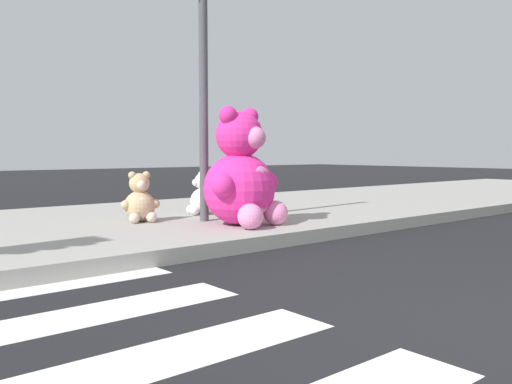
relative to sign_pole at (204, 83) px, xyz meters
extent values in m
cube|color=#9E9B93|center=(-1.00, 0.80, -1.77)|extent=(28.00, 4.40, 0.15)
cylinder|color=#4C4C51|center=(0.00, 0.00, -0.10)|extent=(0.11, 0.11, 3.20)
sphere|color=#F22D93|center=(0.12, -0.55, -1.27)|extent=(0.85, 0.85, 0.85)
ellipsoid|color=pink|center=(0.18, -0.85, -1.27)|extent=(0.49, 0.28, 0.55)
sphere|color=#F22D93|center=(0.12, -0.55, -0.64)|extent=(0.56, 0.56, 0.56)
sphere|color=pink|center=(0.17, -0.78, -0.68)|extent=(0.25, 0.25, 0.25)
sphere|color=#F22D93|center=(0.31, -0.51, -0.42)|extent=(0.21, 0.21, 0.21)
sphere|color=#F22D93|center=(0.54, -0.57, -1.21)|extent=(0.26, 0.26, 0.26)
sphere|color=pink|center=(0.42, -0.85, -1.55)|extent=(0.29, 0.29, 0.29)
sphere|color=#F22D93|center=(-0.07, -0.59, -0.42)|extent=(0.21, 0.21, 0.21)
sphere|color=#F22D93|center=(-0.25, -0.73, -1.21)|extent=(0.26, 0.26, 0.26)
sphere|color=pink|center=(-0.03, -0.95, -1.55)|extent=(0.29, 0.29, 0.29)
sphere|color=white|center=(0.41, 0.62, -1.52)|extent=(0.37, 0.37, 0.37)
ellipsoid|color=white|center=(0.28, 0.66, -1.52)|extent=(0.14, 0.22, 0.24)
sphere|color=white|center=(0.41, 0.62, -1.24)|extent=(0.24, 0.24, 0.24)
sphere|color=white|center=(0.31, 0.65, -1.26)|extent=(0.11, 0.11, 0.11)
sphere|color=white|center=(0.38, 0.54, -1.15)|extent=(0.09, 0.09, 0.09)
sphere|color=white|center=(0.31, 0.47, -1.49)|extent=(0.11, 0.11, 0.11)
sphere|color=white|center=(0.23, 0.57, -1.63)|extent=(0.13, 0.13, 0.13)
sphere|color=white|center=(0.43, 0.70, -1.15)|extent=(0.09, 0.09, 0.09)
sphere|color=white|center=(0.42, 0.80, -1.49)|extent=(0.11, 0.11, 0.11)
sphere|color=white|center=(0.29, 0.76, -1.63)|extent=(0.13, 0.13, 0.13)
sphere|color=red|center=(0.77, 0.10, -1.51)|extent=(0.38, 0.38, 0.38)
ellipsoid|color=#DB7B7B|center=(0.75, 0.24, -1.51)|extent=(0.22, 0.11, 0.25)
sphere|color=red|center=(0.77, 0.10, -1.22)|extent=(0.25, 0.25, 0.25)
sphere|color=#DB7B7B|center=(0.75, 0.21, -1.24)|extent=(0.11, 0.11, 0.11)
sphere|color=red|center=(0.68, 0.09, -1.12)|extent=(0.10, 0.10, 0.10)
sphere|color=red|center=(0.58, 0.13, -1.48)|extent=(0.12, 0.12, 0.12)
sphere|color=#DB7B7B|center=(0.64, 0.25, -1.63)|extent=(0.13, 0.13, 0.13)
sphere|color=red|center=(0.85, 0.11, -1.12)|extent=(0.10, 0.10, 0.10)
sphere|color=red|center=(0.94, 0.17, -1.48)|extent=(0.12, 0.12, 0.12)
sphere|color=#DB7B7B|center=(0.85, 0.27, -1.63)|extent=(0.13, 0.13, 0.13)
sphere|color=tan|center=(-0.65, 0.47, -1.51)|extent=(0.38, 0.38, 0.38)
ellipsoid|color=beige|center=(-0.68, 0.33, -1.51)|extent=(0.22, 0.13, 0.25)
sphere|color=tan|center=(-0.65, 0.47, -1.22)|extent=(0.25, 0.25, 0.25)
sphere|color=beige|center=(-0.67, 0.36, -1.24)|extent=(0.11, 0.11, 0.11)
sphere|color=tan|center=(-0.56, 0.44, -1.12)|extent=(0.10, 0.10, 0.10)
sphere|color=tan|center=(-0.48, 0.37, -1.48)|extent=(0.12, 0.12, 0.12)
sphere|color=beige|center=(-0.59, 0.28, -1.63)|extent=(0.13, 0.13, 0.13)
sphere|color=tan|center=(-0.73, 0.49, -1.12)|extent=(0.10, 0.10, 0.10)
sphere|color=tan|center=(-0.83, 0.46, -1.48)|extent=(0.12, 0.12, 0.12)
sphere|color=beige|center=(-0.79, 0.34, -1.63)|extent=(0.13, 0.13, 0.13)
camera|label=1|loc=(-3.75, -5.51, -0.84)|focal=37.61mm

